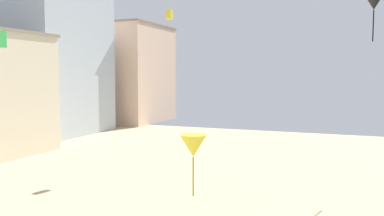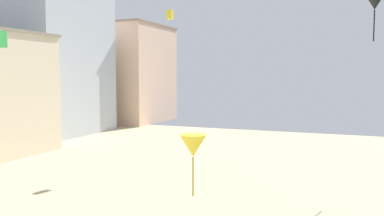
{
  "view_description": "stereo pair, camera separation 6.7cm",
  "coord_description": "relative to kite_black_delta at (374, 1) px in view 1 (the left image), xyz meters",
  "views": [
    {
      "loc": [
        9.34,
        1.98,
        7.99
      ],
      "look_at": [
        2.02,
        20.21,
        6.41
      ],
      "focal_mm": 37.86,
      "sensor_mm": 36.0,
      "label": 1
    },
    {
      "loc": [
        9.41,
        2.01,
        7.99
      ],
      "look_at": [
        2.02,
        20.21,
        6.41
      ],
      "focal_mm": 37.86,
      "sensor_mm": 36.0,
      "label": 2
    }
  ],
  "objects": [
    {
      "name": "boardwalk_hotel_mid",
      "position": [
        -39.72,
        9.55,
        -3.7
      ],
      "size": [
        11.14,
        14.7,
        20.11
      ],
      "color": "#ADB7C1",
      "rests_on": "ground"
    },
    {
      "name": "boardwalk_hotel_far",
      "position": [
        -39.72,
        27.1,
        -5.41
      ],
      "size": [
        15.31,
        14.47,
        16.69
      ],
      "color": "beige",
      "rests_on": "ground"
    },
    {
      "name": "kite_yellow_delta",
      "position": [
        -7.47,
        -19.08,
        -8.74
      ],
      "size": [
        1.17,
        1.17,
        2.65
      ],
      "color": "yellow"
    },
    {
      "name": "kite_yellow_box",
      "position": [
        -17.39,
        -0.24,
        -0.11
      ],
      "size": [
        0.53,
        0.53,
        0.83
      ],
      "color": "yellow"
    },
    {
      "name": "kite_black_delta",
      "position": [
        0.0,
        0.0,
        0.0
      ],
      "size": [
        1.67,
        1.67,
        3.8
      ],
      "color": "black"
    }
  ]
}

